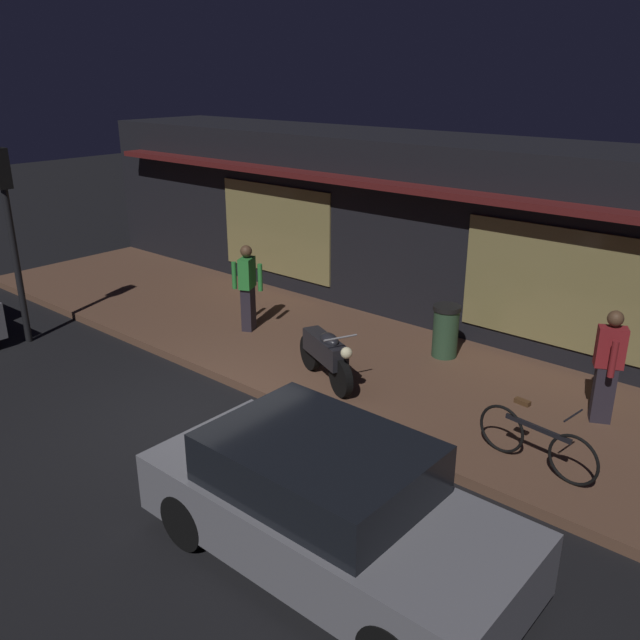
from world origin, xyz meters
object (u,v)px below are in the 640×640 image
object	(u,v)px
traffic_light_pole	(8,213)
parked_car_far	(326,505)
person_bystander	(608,364)
trash_bin	(446,331)
motorcycle	(326,354)
person_photographer	(247,286)
bicycle_parked	(536,442)

from	to	relation	value
traffic_light_pole	parked_car_far	distance (m)	8.48
traffic_light_pole	parked_car_far	xyz separation A→B (m)	(8.24, -0.95, -1.77)
person_bystander	trash_bin	world-z (taller)	person_bystander
motorcycle	person_bystander	bearing A→B (deg)	22.99
motorcycle	parked_car_far	world-z (taller)	parked_car_far
motorcycle	person_photographer	size ratio (longest dim) A/B	0.96
person_bystander	traffic_light_pole	size ratio (longest dim) A/B	0.46
person_photographer	bicycle_parked	bearing A→B (deg)	-8.80
trash_bin	bicycle_parked	bearing A→B (deg)	-40.88
trash_bin	person_bystander	bearing A→B (deg)	-11.14
bicycle_parked	trash_bin	xyz separation A→B (m)	(-2.68, 2.32, 0.11)
person_photographer	parked_car_far	size ratio (longest dim) A/B	0.41
person_photographer	trash_bin	xyz separation A→B (m)	(3.52, 1.36, -0.41)
motorcycle	person_bystander	distance (m)	4.12
person_bystander	bicycle_parked	bearing A→B (deg)	-96.96
motorcycle	bicycle_parked	world-z (taller)	motorcycle
person_bystander	trash_bin	distance (m)	2.97
traffic_light_pole	motorcycle	bearing A→B (deg)	20.40
bicycle_parked	motorcycle	bearing A→B (deg)	177.64
person_bystander	parked_car_far	size ratio (longest dim) A/B	0.41
person_photographer	person_bystander	distance (m)	6.46
parked_car_far	bicycle_parked	bearing A→B (deg)	71.35
bicycle_parked	trash_bin	distance (m)	3.54
person_photographer	trash_bin	bearing A→B (deg)	21.13
motorcycle	person_photographer	xyz separation A→B (m)	(-2.63, 0.81, 0.38)
motorcycle	trash_bin	distance (m)	2.34
traffic_light_pole	parked_car_far	size ratio (longest dim) A/B	0.88
person_bystander	parked_car_far	world-z (taller)	person_bystander
motorcycle	person_bystander	xyz separation A→B (m)	(3.77, 1.60, 0.38)
traffic_light_pole	person_photographer	bearing A→B (deg)	43.96
trash_bin	parked_car_far	distance (m)	5.49
person_photographer	traffic_light_pole	distance (m)	4.44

